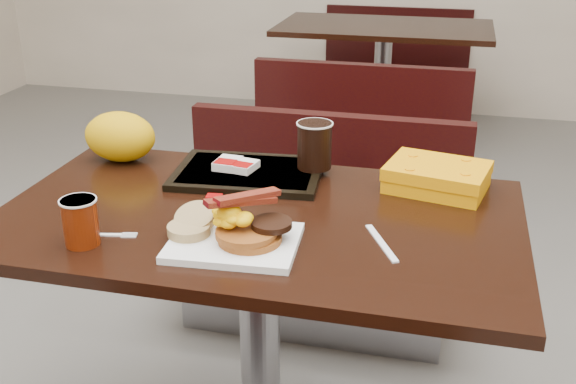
% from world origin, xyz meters
% --- Properties ---
extents(table_near, '(1.20, 0.70, 0.75)m').
position_xyz_m(table_near, '(0.00, 0.00, 0.38)').
color(table_near, black).
rests_on(table_near, floor).
extents(bench_near_n, '(1.00, 0.46, 0.72)m').
position_xyz_m(bench_near_n, '(0.00, 0.70, 0.36)').
color(bench_near_n, black).
rests_on(bench_near_n, floor).
extents(table_far, '(1.20, 0.70, 0.75)m').
position_xyz_m(table_far, '(0.00, 2.60, 0.38)').
color(table_far, black).
rests_on(table_far, floor).
extents(bench_far_s, '(1.00, 0.46, 0.72)m').
position_xyz_m(bench_far_s, '(0.00, 1.90, 0.36)').
color(bench_far_s, black).
rests_on(bench_far_s, floor).
extents(bench_far_n, '(1.00, 0.46, 0.72)m').
position_xyz_m(bench_far_n, '(0.00, 3.30, 0.36)').
color(bench_far_n, black).
rests_on(bench_far_n, floor).
extents(platter, '(0.28, 0.22, 0.02)m').
position_xyz_m(platter, '(-0.00, -0.16, 0.76)').
color(platter, white).
rests_on(platter, table_near).
extents(pancake_stack, '(0.15, 0.15, 0.03)m').
position_xyz_m(pancake_stack, '(0.03, -0.16, 0.78)').
color(pancake_stack, brown).
rests_on(pancake_stack, platter).
extents(sausage_patty, '(0.09, 0.09, 0.01)m').
position_xyz_m(sausage_patty, '(0.07, -0.14, 0.80)').
color(sausage_patty, black).
rests_on(sausage_patty, pancake_stack).
extents(scrambled_eggs, '(0.11, 0.10, 0.05)m').
position_xyz_m(scrambled_eggs, '(-0.01, -0.16, 0.82)').
color(scrambled_eggs, '#F5AF04').
rests_on(scrambled_eggs, pancake_stack).
extents(bacon_strips, '(0.16, 0.16, 0.01)m').
position_xyz_m(bacon_strips, '(0.01, -0.14, 0.85)').
color(bacon_strips, '#4C050C').
rests_on(bacon_strips, scrambled_eggs).
extents(muffin_bottom, '(0.11, 0.11, 0.02)m').
position_xyz_m(muffin_bottom, '(-0.10, -0.16, 0.78)').
color(muffin_bottom, tan).
rests_on(muffin_bottom, platter).
extents(muffin_top, '(0.10, 0.11, 0.05)m').
position_xyz_m(muffin_top, '(-0.10, -0.13, 0.79)').
color(muffin_top, tan).
rests_on(muffin_top, platter).
extents(coffee_cup_near, '(0.10, 0.10, 0.10)m').
position_xyz_m(coffee_cup_near, '(-0.32, -0.23, 0.80)').
color(coffee_cup_near, '#902805').
rests_on(coffee_cup_near, table_near).
extents(fork, '(0.12, 0.05, 0.00)m').
position_xyz_m(fork, '(-0.29, -0.19, 0.75)').
color(fork, white).
rests_on(fork, table_near).
extents(knife, '(0.09, 0.16, 0.00)m').
position_xyz_m(knife, '(0.29, -0.08, 0.75)').
color(knife, white).
rests_on(knife, table_near).
extents(condiment_ketchup, '(0.04, 0.03, 0.01)m').
position_xyz_m(condiment_ketchup, '(-0.13, 0.06, 0.75)').
color(condiment_ketchup, '#8C0504').
rests_on(condiment_ketchup, table_near).
extents(tray, '(0.40, 0.30, 0.02)m').
position_xyz_m(tray, '(-0.09, 0.22, 0.76)').
color(tray, black).
rests_on(tray, table_near).
extents(hashbrown_sleeve_left, '(0.06, 0.08, 0.02)m').
position_xyz_m(hashbrown_sleeve_left, '(-0.15, 0.22, 0.78)').
color(hashbrown_sleeve_left, silver).
rests_on(hashbrown_sleeve_left, tray).
extents(hashbrown_sleeve_right, '(0.07, 0.08, 0.02)m').
position_xyz_m(hashbrown_sleeve_right, '(-0.10, 0.22, 0.78)').
color(hashbrown_sleeve_right, silver).
rests_on(hashbrown_sleeve_right, tray).
extents(coffee_cup_far, '(0.11, 0.11, 0.12)m').
position_xyz_m(coffee_cup_far, '(0.08, 0.28, 0.83)').
color(coffee_cup_far, black).
rests_on(coffee_cup_far, tray).
extents(clamshell, '(0.27, 0.23, 0.06)m').
position_xyz_m(clamshell, '(0.39, 0.25, 0.78)').
color(clamshell, orange).
rests_on(clamshell, table_near).
extents(paper_bag, '(0.23, 0.19, 0.14)m').
position_xyz_m(paper_bag, '(-0.46, 0.25, 0.82)').
color(paper_bag, '#EDB807').
rests_on(paper_bag, table_near).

